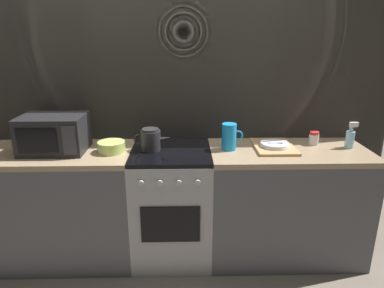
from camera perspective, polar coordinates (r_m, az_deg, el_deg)
The scene contains 12 objects.
ground_plane at distance 3.01m, azimuth -3.18°, elevation -17.49°, with size 8.00×8.00×0.00m, color #6B6054.
back_wall at distance 2.82m, azimuth -3.41°, elevation 6.85°, with size 3.60×0.05×2.40m.
counter_left at distance 2.94m, azimuth -21.38°, elevation -9.44°, with size 1.20×0.60×0.90m.
stove_unit at distance 2.77m, azimuth -3.35°, elevation -9.92°, with size 0.60×0.63×0.90m.
counter_right at distance 2.88m, azimuth 15.09°, elevation -9.38°, with size 1.20×0.60×0.90m.
microwave at distance 2.73m, azimuth -21.90°, elevation 1.60°, with size 0.46×0.35×0.27m.
kettle at distance 2.59m, azimuth -6.83°, elevation 0.72°, with size 0.28×0.15×0.17m.
mixing_bowl at distance 2.61m, azimuth -13.18°, elevation -0.46°, with size 0.20×0.20×0.08m, color #B7D166.
pitcher at distance 2.59m, azimuth 6.18°, elevation 1.21°, with size 0.16×0.11×0.20m.
dish_pile at distance 2.70m, azimuth 13.44°, elevation -0.30°, with size 0.30×0.40×0.06m.
spice_jar at distance 2.87m, azimuth 19.51°, elevation 0.90°, with size 0.08×0.08×0.10m.
spray_bottle at distance 2.88m, azimuth 24.70°, elevation 0.92°, with size 0.08×0.06×0.20m.
Camera 1 is at (0.10, -2.45, 1.75)m, focal length 32.23 mm.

